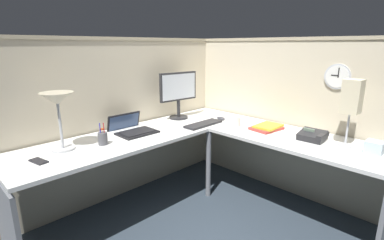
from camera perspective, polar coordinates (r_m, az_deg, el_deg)
ground_plane at (r=2.87m, az=3.45°, el=-16.96°), size 6.80×6.80×0.00m
cubicle_wall_back at (r=2.97m, az=-13.77°, el=0.39°), size 2.57×0.12×1.58m
cubicle_wall_right at (r=3.11m, az=18.16°, el=0.70°), size 0.12×2.37×1.58m
desk at (r=2.47m, az=2.24°, el=-6.12°), size 2.35×2.15×0.73m
monitor at (r=3.07m, az=-2.72°, el=5.65°), size 0.46×0.20×0.50m
laptop at (r=2.71m, az=-12.02°, el=-1.73°), size 0.34×0.38×0.22m
keyboard at (r=2.86m, az=2.29°, el=-0.82°), size 0.43×0.15×0.02m
computer_mouse at (r=3.07m, az=5.78°, el=0.34°), size 0.06×0.10×0.03m
desk_lamp_dome at (r=2.33m, az=-25.23°, el=3.03°), size 0.24×0.24×0.44m
pen_cup at (r=2.41m, az=-17.38°, el=-3.49°), size 0.08×0.08×0.18m
cell_phone at (r=2.25m, az=-28.28°, el=-7.24°), size 0.10×0.15×0.01m
office_phone at (r=2.61m, az=23.00°, el=-2.97°), size 0.20×0.21×0.11m
book_stack at (r=2.81m, az=14.76°, el=-1.42°), size 0.31×0.24×0.04m
desk_lamp_paper at (r=2.50m, az=29.26°, el=3.77°), size 0.13×0.13×0.53m
coffee_mug at (r=2.84m, az=8.88°, el=-0.33°), size 0.08×0.08×0.10m
tissue_box at (r=2.53m, az=32.62°, el=-4.57°), size 0.12×0.12×0.09m
wall_clock at (r=2.81m, az=27.05°, el=7.74°), size 0.04×0.22×0.22m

